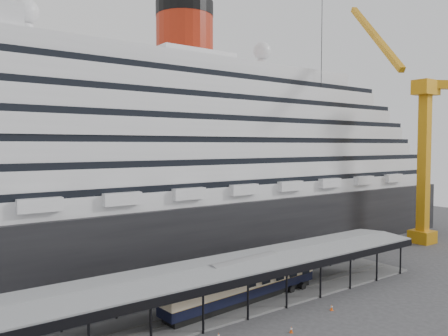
{
  "coord_description": "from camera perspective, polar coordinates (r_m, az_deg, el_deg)",
  "views": [
    {
      "loc": [
        -32.19,
        -34.95,
        18.88
      ],
      "look_at": [
        -0.92,
        8.0,
        16.1
      ],
      "focal_mm": 35.0,
      "sensor_mm": 36.0,
      "label": 1
    }
  ],
  "objects": [
    {
      "name": "ground",
      "position": [
        51.12,
        6.46,
        -18.69
      ],
      "size": [
        200.0,
        200.0,
        0.0
      ],
      "primitive_type": "plane",
      "color": "#363639",
      "rests_on": "ground"
    },
    {
      "name": "traffic_cone_left",
      "position": [
        45.37,
        -0.71,
        -21.11
      ],
      "size": [
        0.46,
        0.46,
        0.71
      ],
      "rotation": [
        0.0,
        0.0,
        -0.34
      ],
      "color": "#F64B0D",
      "rests_on": "ground"
    },
    {
      "name": "crane_yellow",
      "position": [
        91.38,
        24.13,
        3.41
      ],
      "size": [
        23.83,
        18.78,
        47.6
      ],
      "color": "#C68312",
      "rests_on": "ground"
    },
    {
      "name": "platform_canopy",
      "position": [
        53.89,
        2.76,
        -14.85
      ],
      "size": [
        56.0,
        9.18,
        5.3
      ],
      "color": "slate",
      "rests_on": "ground"
    },
    {
      "name": "traffic_cone_right",
      "position": [
        53.79,
        13.88,
        -17.25
      ],
      "size": [
        0.45,
        0.45,
        0.7
      ],
      "rotation": [
        0.0,
        0.0,
        -0.33
      ],
      "color": "#F9560D",
      "rests_on": "ground"
    },
    {
      "name": "pullman_carriage",
      "position": [
        53.69,
        2.61,
        -14.56
      ],
      "size": [
        22.77,
        4.84,
        22.2
      ],
      "rotation": [
        0.0,
        0.0,
        0.09
      ],
      "color": "black",
      "rests_on": "ground"
    },
    {
      "name": "cruise_ship",
      "position": [
        74.3,
        -10.36,
        2.54
      ],
      "size": [
        130.0,
        30.0,
        43.9
      ],
      "color": "black",
      "rests_on": "ground"
    },
    {
      "name": "traffic_cone_mid",
      "position": [
        47.31,
        8.78,
        -20.12
      ],
      "size": [
        0.45,
        0.45,
        0.67
      ],
      "rotation": [
        0.0,
        0.0,
        -0.41
      ],
      "color": "#DB4A0C",
      "rests_on": "ground"
    }
  ]
}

